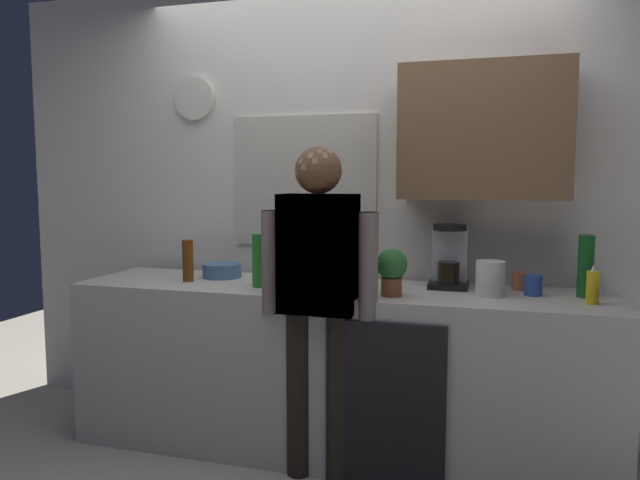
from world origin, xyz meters
name	(u,v)px	position (x,y,z in m)	size (l,w,h in m)	color
ground_plane	(318,476)	(0.00, 0.00, 0.00)	(8.00, 8.00, 0.00)	beige
kitchen_counter	(335,370)	(0.00, 0.30, 0.44)	(2.79, 0.64, 0.89)	beige
dishwasher_panel	(385,407)	(0.33, -0.03, 0.40)	(0.56, 0.02, 0.80)	black
back_wall_assembly	(368,195)	(0.09, 0.70, 1.36)	(4.39, 0.42, 2.60)	white
coffee_maker	(449,259)	(0.57, 0.48, 1.03)	(0.20, 0.20, 0.33)	black
bottle_olive_oil	(368,262)	(0.15, 0.40, 1.01)	(0.06, 0.06, 0.25)	olive
bottle_amber_beer	(188,261)	(-0.82, 0.24, 1.00)	(0.06, 0.06, 0.23)	brown
bottle_green_wine	(586,266)	(1.21, 0.39, 1.04)	(0.07, 0.07, 0.30)	#195923
bottle_clear_soda	(261,260)	(-0.38, 0.20, 1.03)	(0.09, 0.09, 0.28)	#2D8C33
cup_terracotta_mug	(520,281)	(0.92, 0.50, 0.93)	(0.08, 0.08, 0.09)	#B26647
cup_white_mug	(268,273)	(-0.39, 0.35, 0.93)	(0.08, 0.08, 0.10)	white
cup_blue_mug	(533,285)	(0.98, 0.36, 0.94)	(0.08, 0.08, 0.10)	#3351B2
mixing_bowl	(222,270)	(-0.70, 0.42, 0.93)	(0.22, 0.22, 0.08)	#4C72A5
potted_plant	(392,269)	(0.32, 0.15, 1.02)	(0.15, 0.15, 0.23)	#9E5638
dish_soap	(593,287)	(1.23, 0.23, 0.96)	(0.06, 0.06, 0.18)	yellow
storage_canister	(490,278)	(0.78, 0.29, 0.97)	(0.14, 0.14, 0.17)	silver
person_at_sink	(318,285)	(0.00, 0.00, 0.95)	(0.57, 0.22, 1.60)	#3F4766
person_guest	(318,285)	(0.00, 0.00, 0.95)	(0.57, 0.22, 1.60)	brown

